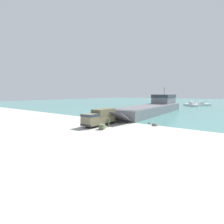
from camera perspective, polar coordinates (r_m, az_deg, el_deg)
ground_plane at (r=36.17m, az=-7.27°, el=-3.42°), size 240.00×240.00×0.00m
water_surface at (r=123.28m, az=25.66°, el=2.73°), size 240.00×180.00×0.01m
landing_craft at (r=55.89m, az=13.63°, el=1.85°), size 9.79×40.23×8.02m
military_truck at (r=32.64m, az=-4.07°, el=-1.66°), size 2.73×7.77×3.01m
soldier_on_ramp at (r=31.11m, az=-1.12°, el=-3.08°), size 0.44×0.25×1.72m
moored_boat_a at (r=88.72m, az=24.36°, el=2.19°), size 7.69×7.39×2.25m
moored_boat_b at (r=94.59m, az=27.30°, el=2.24°), size 7.50×7.49×2.13m
cargo_crate at (r=29.11m, az=-3.27°, el=-4.87°), size 1.14×1.24×0.84m
shoreline_rock_a at (r=35.37m, az=12.11°, el=-3.73°), size 0.64×0.64×0.64m
shoreline_rock_b at (r=42.10m, az=-2.86°, el=-2.04°), size 1.18×1.18×1.18m
shoreline_rock_c at (r=33.28m, az=13.77°, el=-4.38°), size 1.10×1.10×1.10m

